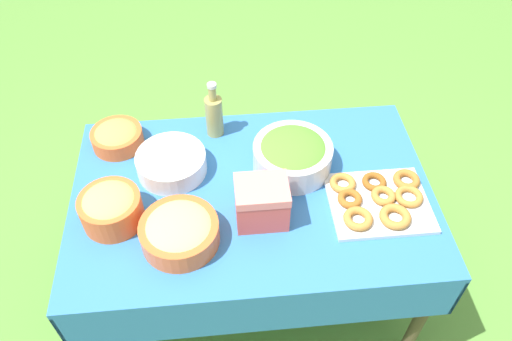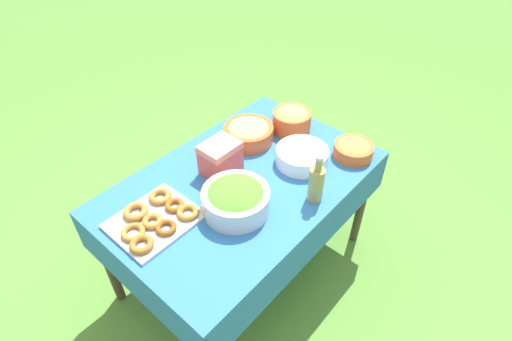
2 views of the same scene
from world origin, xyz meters
name	(u,v)px [view 1 (image 1 of 2)]	position (x,y,z in m)	size (l,w,h in m)	color
ground_plane	(253,286)	(0.00, 0.00, 0.00)	(14.00, 14.00, 0.00)	#568C38
picnic_table	(252,207)	(0.00, 0.00, 0.62)	(1.38, 0.90, 0.71)	#2D6BB2
salad_bowl	(293,154)	(-0.17, -0.12, 0.78)	(0.31, 0.31, 0.13)	silver
pasta_bowl	(179,231)	(0.27, 0.20, 0.77)	(0.27, 0.27, 0.11)	#E05B28
donut_platter	(379,200)	(-0.46, 0.10, 0.73)	(0.38, 0.31, 0.05)	silver
plate_stack	(171,163)	(0.31, -0.14, 0.75)	(0.27, 0.27, 0.08)	white
olive_oil_bottle	(214,114)	(0.13, -0.34, 0.81)	(0.07, 0.07, 0.26)	#998E4C
fruit_bowl	(111,207)	(0.51, 0.09, 0.78)	(0.22, 0.22, 0.14)	#E05B28
olive_bowl	(117,136)	(0.53, -0.31, 0.75)	(0.21, 0.21, 0.09)	#E05B28
cooler_box	(262,202)	(-0.02, 0.13, 0.80)	(0.19, 0.15, 0.17)	#E04C42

